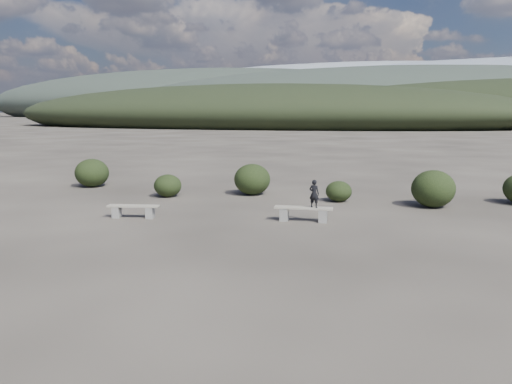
% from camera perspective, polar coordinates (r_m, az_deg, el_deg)
% --- Properties ---
extents(ground, '(1200.00, 1200.00, 0.00)m').
position_cam_1_polar(ground, '(11.28, -7.08, -8.21)').
color(ground, '#2F2A25').
rests_on(ground, ground).
extents(bench_left, '(1.67, 0.65, 0.41)m').
position_cam_1_polar(bench_left, '(16.32, -13.85, -2.04)').
color(bench_left, gray).
rests_on(bench_left, ground).
extents(bench_right, '(1.82, 0.54, 0.45)m').
position_cam_1_polar(bench_right, '(15.41, 5.44, -2.37)').
color(bench_right, gray).
rests_on(bench_right, ground).
extents(seated_person, '(0.35, 0.26, 0.86)m').
position_cam_1_polar(seated_person, '(15.28, 6.66, -0.18)').
color(seated_person, black).
rests_on(seated_person, bench_right).
extents(shrub_a, '(1.09, 1.09, 0.89)m').
position_cam_1_polar(shrub_a, '(20.00, -10.06, 0.72)').
color(shrub_a, black).
rests_on(shrub_a, ground).
extents(shrub_b, '(1.46, 1.46, 1.25)m').
position_cam_1_polar(shrub_b, '(20.16, -0.44, 1.46)').
color(shrub_b, black).
rests_on(shrub_b, ground).
extents(shrub_c, '(0.97, 0.97, 0.78)m').
position_cam_1_polar(shrub_c, '(18.90, 9.43, 0.08)').
color(shrub_c, black).
rests_on(shrub_c, ground).
extents(shrub_d, '(1.51, 1.51, 1.32)m').
position_cam_1_polar(shrub_d, '(18.61, 19.60, 0.36)').
color(shrub_d, black).
rests_on(shrub_d, ground).
extents(shrub_f, '(1.48, 1.48, 1.26)m').
position_cam_1_polar(shrub_f, '(23.42, -18.24, 2.09)').
color(shrub_f, black).
rests_on(shrub_f, ground).
extents(mountain_ridges, '(500.00, 400.00, 56.00)m').
position_cam_1_polar(mountain_ridges, '(349.21, 14.49, 10.26)').
color(mountain_ridges, black).
rests_on(mountain_ridges, ground).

